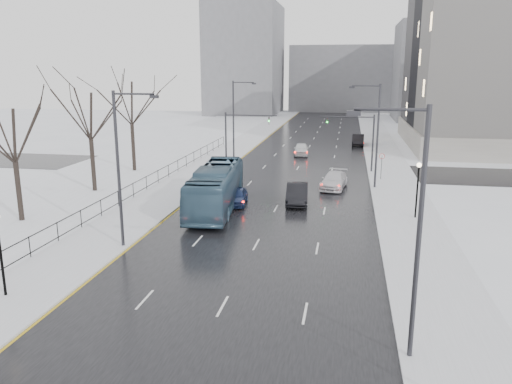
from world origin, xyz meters
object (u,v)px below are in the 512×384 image
Objects in this scene: no_uturn_sign at (382,159)px; bus at (216,188)px; tree_park_e at (135,171)px; streetlight_l_near at (121,162)px; tree_park_c at (22,221)px; streetlight_r_mid at (375,131)px; lamppost_r_mid at (418,182)px; sedan_center_near at (236,196)px; tree_park_d at (95,191)px; sedan_right_near at (297,194)px; streetlight_r_near at (413,223)px; streetlight_l_far at (235,117)px; mast_signal_right at (363,136)px; sedan_center_far at (301,149)px; sedan_right_distant at (358,140)px; sedan_right_far at (334,180)px; mast_signal_left at (235,133)px.

no_uturn_sign is 19.88m from bus.
tree_park_e is 26.61m from streetlight_l_near.
tree_park_c is 34.24m from no_uturn_sign.
streetlight_r_mid reaches higher than lamppost_r_mid.
bus is 3.09× the size of sedan_center_near.
tree_park_d reaches higher than tree_park_c.
no_uturn_sign reaches higher than sedan_right_near.
tree_park_d is 1.25× the size of streetlight_r_near.
streetlight_l_far is 2.34× the size of lamppost_r_mid.
sedan_right_near is (-5.78, -15.00, -3.21)m from mast_signal_right.
mast_signal_right is at bearing 42.90° from tree_park_c.
streetlight_r_mid reaches higher than sedan_center_far.
tree_park_c is 0.89× the size of bus.
tree_park_e reaches higher than tree_park_d.
lamppost_r_mid is 14.13m from no_uturn_sign.
tree_park_d reaches higher than sedan_center_near.
sedan_right_distant is at bearing 68.82° from sedan_center_near.
streetlight_r_mid is 25.82m from streetlight_l_near.
sedan_right_far is at bearing 124.83° from lamppost_r_mid.
tree_park_d is 17.90m from streetlight_l_near.
streetlight_l_far reaches higher than tree_park_e.
tree_park_d is 0.93× the size of tree_park_e.
sedan_right_near is at bearing -133.37° from streetlight_r_mid.
streetlight_r_near is 45.06m from streetlight_l_far.
sedan_right_far is (-3.67, 29.34, -4.80)m from streetlight_r_near.
mast_signal_left is at bearing 152.69° from streetlight_r_mid.
lamppost_r_mid is 25.71m from mast_signal_left.
sedan_right_near is at bearing -62.92° from streetlight_l_far.
tree_park_d is at bearing -159.68° from no_uturn_sign.
tree_park_d is 4.63× the size of no_uturn_sign.
streetlight_l_near is 39.53m from sedan_center_far.
mast_signal_left is (-15.49, 38.00, -1.51)m from streetlight_r_near.
sedan_center_far is at bearing 54.76° from tree_park_d.
tree_park_d is 2.61× the size of sedan_center_far.
sedan_center_near is (14.30, -2.28, 0.75)m from tree_park_d.
streetlight_r_mid is 1.54× the size of mast_signal_left.
lamppost_r_mid is at bearing -47.55° from sedan_right_far.
sedan_center_near is at bearing -9.07° from tree_park_d.
streetlight_r_mid reaches higher than sedan_right_distant.
lamppost_r_mid is 0.89× the size of sedan_center_far.
tree_park_e is at bearing 89.14° from tree_park_c.
lamppost_r_mid is at bearing 11.50° from tree_park_c.
tree_park_e is at bearing -133.72° from sedan_right_distant.
lamppost_r_mid reaches higher than sedan_right_distant.
tree_park_c is 2.14× the size of sedan_right_far.
streetlight_l_far is at bearing 97.69° from sedan_center_near.
sedan_center_near is (-11.67, -8.28, -4.87)m from streetlight_r_mid.
tree_park_d is 1.92× the size of mast_signal_right.
mast_signal_right is 2.41× the size of no_uturn_sign.
sedan_right_near is at bearing -124.80° from no_uturn_sign.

